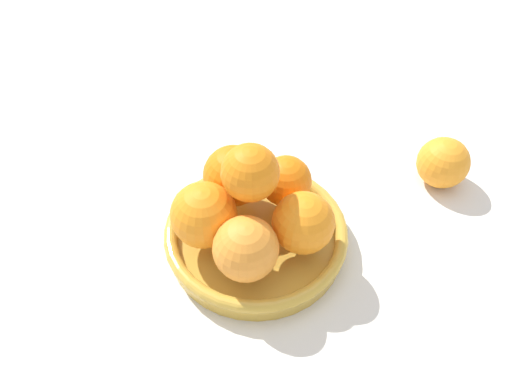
# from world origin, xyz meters

# --- Properties ---
(ground_plane) EXTENTS (4.00, 4.00, 0.00)m
(ground_plane) POSITION_xyz_m (0.00, 0.00, 0.00)
(ground_plane) COLOR silver
(fruit_bowl) EXTENTS (0.24, 0.24, 0.04)m
(fruit_bowl) POSITION_xyz_m (0.00, 0.00, 0.02)
(fruit_bowl) COLOR gold
(fruit_bowl) RESTS_ON ground_plane
(orange_pile) EXTENTS (0.20, 0.19, 0.13)m
(orange_pile) POSITION_xyz_m (-0.01, -0.00, 0.08)
(orange_pile) COLOR orange
(orange_pile) RESTS_ON fruit_bowl
(stray_orange) EXTENTS (0.07, 0.07, 0.07)m
(stray_orange) POSITION_xyz_m (0.24, 0.16, 0.04)
(stray_orange) COLOR orange
(stray_orange) RESTS_ON ground_plane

